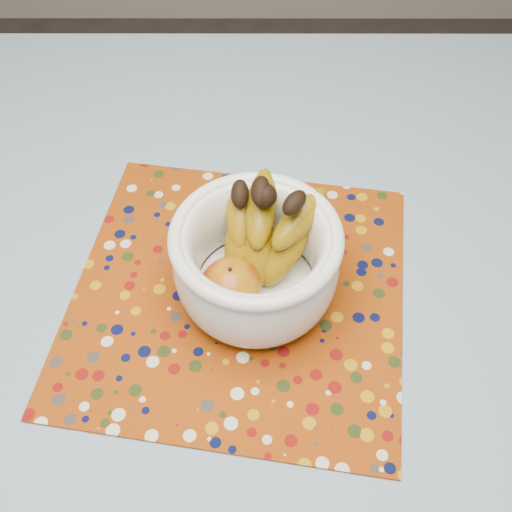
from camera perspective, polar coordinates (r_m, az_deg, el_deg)
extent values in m
plane|color=#2D2826|center=(1.49, -3.29, -21.62)|extent=(4.00, 4.00, 0.00)
cube|color=brown|center=(0.81, -5.65, -7.15)|extent=(1.20, 1.20, 0.04)
cylinder|color=brown|center=(1.55, -23.17, 3.32)|extent=(0.06, 0.06, 0.71)
cylinder|color=brown|center=(1.49, 17.62, 3.39)|extent=(0.06, 0.06, 0.71)
cube|color=#6584A9|center=(0.79, -5.80, -6.23)|extent=(1.32, 1.32, 0.01)
cube|color=#823107|center=(0.80, -1.67, -3.43)|extent=(0.50, 0.50, 0.00)
cylinder|color=white|center=(0.79, 0.00, -3.29)|extent=(0.11, 0.11, 0.01)
cylinder|color=white|center=(0.79, 0.00, -2.86)|extent=(0.15, 0.15, 0.01)
torus|color=white|center=(0.70, 0.00, 1.88)|extent=(0.21, 0.21, 0.02)
ellipsoid|color=maroon|center=(0.74, -2.40, -2.91)|extent=(0.08, 0.08, 0.07)
sphere|color=black|center=(0.72, 0.81, 5.76)|extent=(0.03, 0.03, 0.03)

